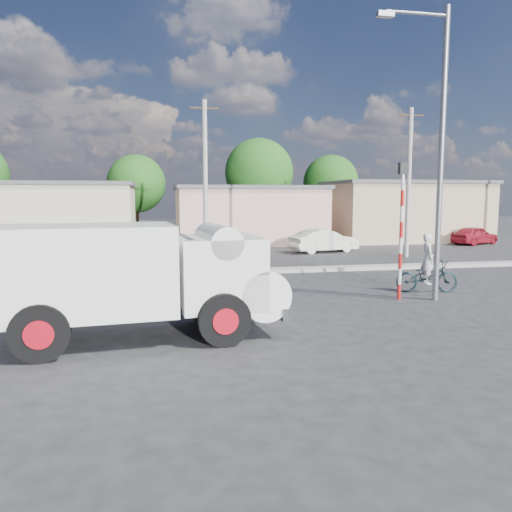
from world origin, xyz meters
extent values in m
plane|color=#262628|center=(0.00, 0.00, 0.00)|extent=(120.00, 120.00, 0.00)
cube|color=#99968E|center=(0.00, 8.00, 0.08)|extent=(40.00, 0.80, 0.16)
cylinder|color=black|center=(-6.75, -2.72, 0.59)|extent=(1.21, 0.45, 1.19)
cylinder|color=red|center=(-6.75, -2.72, 0.59)|extent=(0.62, 0.44, 0.58)
cylinder|color=black|center=(-6.96, -0.47, 0.59)|extent=(1.21, 0.45, 1.19)
cylinder|color=red|center=(-6.96, -0.47, 0.59)|extent=(0.62, 0.44, 0.58)
cylinder|color=black|center=(-2.99, -2.38, 0.59)|extent=(1.21, 0.45, 1.19)
cylinder|color=red|center=(-2.99, -2.38, 0.59)|extent=(0.62, 0.44, 0.58)
cylinder|color=black|center=(-3.20, -0.12, 0.59)|extent=(1.21, 0.45, 1.19)
cylinder|color=red|center=(-3.20, -0.12, 0.59)|extent=(0.62, 0.44, 0.58)
cube|color=black|center=(-5.03, -1.43, 0.68)|extent=(5.07, 1.85, 0.19)
cube|color=white|center=(-6.00, -1.52, 1.67)|extent=(4.08, 2.72, 2.00)
cube|color=white|center=(-2.99, -1.24, 1.51)|extent=(2.14, 2.38, 1.67)
cylinder|color=white|center=(-2.08, -1.16, 1.02)|extent=(1.38, 2.31, 1.19)
cylinder|color=white|center=(-2.99, -1.24, 2.27)|extent=(0.95, 2.27, 0.76)
cube|color=silver|center=(-1.65, -1.12, 0.59)|extent=(0.36, 2.32, 0.30)
cube|color=black|center=(-3.74, -1.31, 2.00)|extent=(0.25, 1.83, 0.76)
imported|color=black|center=(4.72, 2.45, 0.56)|extent=(2.22, 1.12, 1.11)
imported|color=white|center=(4.72, 2.45, 0.88)|extent=(0.53, 0.71, 1.75)
imported|color=white|center=(5.29, 15.05, 0.68)|extent=(4.37, 2.39, 1.37)
imported|color=maroon|center=(17.12, 17.67, 0.64)|extent=(4.03, 2.77, 1.27)
cylinder|color=red|center=(3.20, 1.50, 0.25)|extent=(0.11, 0.11, 0.50)
cylinder|color=white|center=(3.20, 1.50, 0.75)|extent=(0.11, 0.11, 0.50)
cylinder|color=red|center=(3.20, 1.50, 1.25)|extent=(0.11, 0.11, 0.50)
cylinder|color=white|center=(3.20, 1.50, 1.75)|extent=(0.11, 0.11, 0.50)
cylinder|color=red|center=(3.20, 1.50, 2.25)|extent=(0.11, 0.11, 0.50)
cylinder|color=white|center=(3.20, 1.50, 2.75)|extent=(0.11, 0.11, 0.50)
cylinder|color=red|center=(3.20, 1.50, 3.25)|extent=(0.11, 0.11, 0.50)
cylinder|color=white|center=(3.20, 1.50, 3.75)|extent=(0.11, 0.11, 0.50)
cube|color=black|center=(3.20, 1.50, 4.18)|extent=(0.28, 0.18, 0.36)
cylinder|color=slate|center=(4.30, 1.20, 4.50)|extent=(0.18, 0.18, 9.00)
cylinder|color=slate|center=(3.30, 1.20, 8.70)|extent=(2.00, 0.10, 0.10)
cube|color=slate|center=(2.30, 1.20, 8.60)|extent=(0.50, 0.22, 0.15)
cube|color=beige|center=(-12.00, 22.00, 2.00)|extent=(12.00, 7.00, 4.00)
cube|color=#59595B|center=(-12.00, 22.00, 4.12)|extent=(12.30, 7.30, 0.24)
cube|color=#DC9D97|center=(2.00, 22.00, 1.90)|extent=(10.00, 7.00, 3.80)
cube|color=#59595B|center=(2.00, 22.00, 3.92)|extent=(10.30, 7.30, 0.24)
cube|color=tan|center=(14.00, 22.00, 2.10)|extent=(11.00, 7.00, 4.20)
cube|color=#59595B|center=(14.00, 22.00, 4.32)|extent=(11.30, 7.30, 0.24)
cylinder|color=#38281E|center=(-6.00, 29.00, 1.74)|extent=(0.36, 0.36, 3.47)
sphere|color=#2B6F21|center=(-6.00, 29.00, 4.34)|extent=(4.71, 4.71, 4.71)
cylinder|color=#38281E|center=(4.00, 28.00, 2.10)|extent=(0.36, 0.36, 4.20)
sphere|color=#2B6F21|center=(4.00, 28.00, 5.25)|extent=(5.70, 5.70, 5.70)
cylinder|color=#38281E|center=(11.00, 30.00, 1.82)|extent=(0.36, 0.36, 3.64)
sphere|color=#2B6F21|center=(11.00, 30.00, 4.55)|extent=(4.94, 4.94, 4.94)
cylinder|color=#99968E|center=(-2.00, 12.00, 4.00)|extent=(0.24, 0.24, 8.00)
cube|color=#38281E|center=(-2.00, 12.00, 7.60)|extent=(1.40, 0.08, 0.08)
cylinder|color=#99968E|center=(9.00, 12.00, 4.00)|extent=(0.24, 0.24, 8.00)
cube|color=#38281E|center=(9.00, 12.00, 7.60)|extent=(1.40, 0.08, 0.08)
camera|label=1|loc=(-4.39, -13.09, 3.30)|focal=35.00mm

